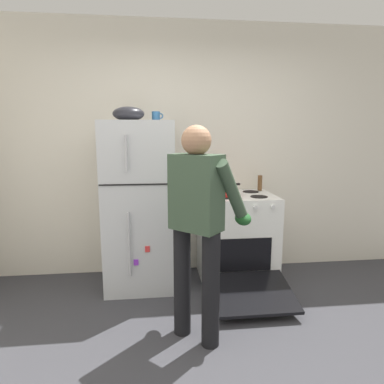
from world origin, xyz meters
TOP-DOWN VIEW (x-y plane):
  - kitchen_wall_back at (0.00, 1.95)m, footprint 6.00×0.10m
  - refrigerator at (-0.50, 1.57)m, footprint 0.68×0.72m
  - stove_range at (0.50, 1.55)m, footprint 0.76×1.22m
  - person_cook at (-0.04, 0.59)m, footprint 0.64×0.67m
  - red_pot at (0.34, 1.52)m, footprint 0.34×0.24m
  - coffee_mug at (-0.32, 1.62)m, footprint 0.11×0.08m
  - pepper_mill at (0.80, 1.77)m, footprint 0.05×0.05m
  - mixing_bowl at (-0.58, 1.57)m, footprint 0.30×0.30m

SIDE VIEW (x-z plane):
  - stove_range at x=0.50m, z-range -0.01..0.91m
  - refrigerator at x=-0.50m, z-range 0.00..1.66m
  - person_cook at x=-0.04m, z-range 0.15..1.75m
  - red_pot at x=0.34m, z-range 0.92..1.06m
  - pepper_mill at x=0.80m, z-range 0.92..1.09m
  - kitchen_wall_back at x=0.00m, z-range 0.00..2.70m
  - coffee_mug at x=-0.32m, z-range 1.66..1.75m
  - mixing_bowl at x=-0.58m, z-range 1.66..1.79m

